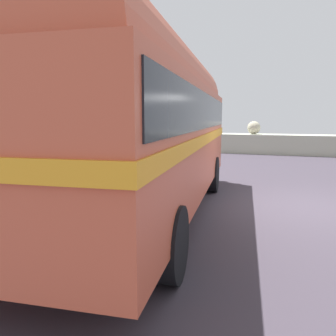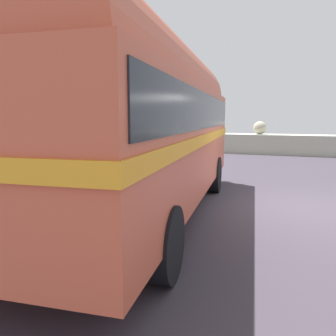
{
  "view_description": "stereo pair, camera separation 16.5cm",
  "coord_description": "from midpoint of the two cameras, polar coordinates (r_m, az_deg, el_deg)",
  "views": [
    {
      "loc": [
        -0.28,
        -8.0,
        2.02
      ],
      "look_at": [
        -2.62,
        -1.67,
        1.01
      ],
      "focal_mm": 35.71,
      "sensor_mm": 36.0,
      "label": 1
    },
    {
      "loc": [
        -0.12,
        -7.94,
        2.02
      ],
      "look_at": [
        -2.62,
        -1.67,
        1.01
      ],
      "focal_mm": 35.71,
      "sensor_mm": 36.0,
      "label": 2
    }
  ],
  "objects": [
    {
      "name": "ground",
      "position": [
        8.22,
        22.58,
        -6.3
      ],
      "size": [
        32.0,
        26.0,
        0.02
      ],
      "color": "#3C3540"
    },
    {
      "name": "breakwater",
      "position": [
        19.83,
        22.84,
        4.01
      ],
      "size": [
        31.36,
        1.9,
        2.49
      ],
      "color": "#AFB39F",
      "rests_on": "ground"
    },
    {
      "name": "vintage_coach",
      "position": [
        6.69,
        -3.17,
        8.76
      ],
      "size": [
        3.5,
        8.82,
        3.7
      ],
      "rotation": [
        0.0,
        0.0,
        0.13
      ],
      "color": "black",
      "rests_on": "ground"
    }
  ]
}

